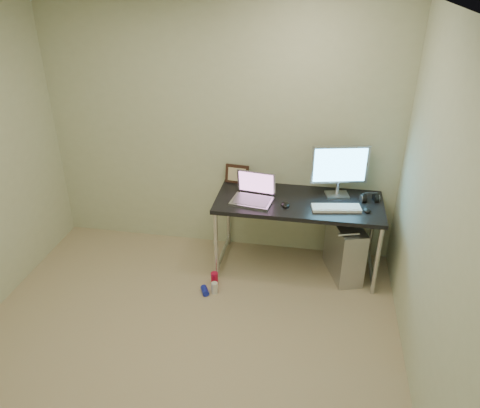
# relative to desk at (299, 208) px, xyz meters

# --- Properties ---
(floor) EXTENTS (3.50, 3.50, 0.00)m
(floor) POSITION_rel_desk_xyz_m (-0.82, -1.41, -0.67)
(floor) COLOR tan
(floor) RESTS_ON ground
(ceiling) EXTENTS (3.50, 3.50, 0.00)m
(ceiling) POSITION_rel_desk_xyz_m (-0.82, -1.41, 1.83)
(ceiling) COLOR silver
(ceiling) RESTS_ON ground
(wall_back) EXTENTS (3.50, 0.02, 2.50)m
(wall_back) POSITION_rel_desk_xyz_m (-0.82, 0.34, 0.58)
(wall_back) COLOR beige
(wall_back) RESTS_ON ground
(wall_right) EXTENTS (0.02, 3.50, 2.50)m
(wall_right) POSITION_rel_desk_xyz_m (0.93, -1.41, 0.58)
(wall_right) COLOR beige
(wall_right) RESTS_ON ground
(desk) EXTENTS (1.56, 0.68, 0.75)m
(desk) POSITION_rel_desk_xyz_m (0.00, 0.00, 0.00)
(desk) COLOR black
(desk) RESTS_ON ground
(tower_computer) EXTENTS (0.39, 0.58, 0.59)m
(tower_computer) POSITION_rel_desk_xyz_m (0.47, -0.03, -0.39)
(tower_computer) COLOR silver
(tower_computer) RESTS_ON ground
(cable_a) EXTENTS (0.01, 0.16, 0.69)m
(cable_a) POSITION_rel_desk_xyz_m (0.42, 0.29, -0.27)
(cable_a) COLOR black
(cable_a) RESTS_ON ground
(cable_b) EXTENTS (0.02, 0.11, 0.71)m
(cable_b) POSITION_rel_desk_xyz_m (0.51, 0.27, -0.29)
(cable_b) COLOR black
(cable_b) RESTS_ON ground
(can_red) EXTENTS (0.08, 0.08, 0.12)m
(can_red) POSITION_rel_desk_xyz_m (-0.73, -0.42, -0.61)
(can_red) COLOR red
(can_red) RESTS_ON ground
(can_white) EXTENTS (0.08, 0.08, 0.11)m
(can_white) POSITION_rel_desk_xyz_m (-0.70, -0.55, -0.61)
(can_white) COLOR white
(can_white) RESTS_ON ground
(can_blue) EXTENTS (0.10, 0.12, 0.06)m
(can_blue) POSITION_rel_desk_xyz_m (-0.79, -0.58, -0.64)
(can_blue) COLOR #1722B5
(can_blue) RESTS_ON ground
(laptop) EXTENTS (0.41, 0.35, 0.26)m
(laptop) POSITION_rel_desk_xyz_m (-0.42, -0.05, 0.14)
(laptop) COLOR #B2B3BA
(laptop) RESTS_ON desk
(monitor) EXTENTS (0.53, 0.20, 0.50)m
(monitor) POSITION_rel_desk_xyz_m (0.35, 0.18, 0.37)
(monitor) COLOR #B2B3BA
(monitor) RESTS_ON desk
(keyboard) EXTENTS (0.45, 0.21, 0.03)m
(keyboard) POSITION_rel_desk_xyz_m (0.34, -0.11, 0.09)
(keyboard) COLOR white
(keyboard) RESTS_ON desk
(mouse_right) EXTENTS (0.08, 0.11, 0.03)m
(mouse_right) POSITION_rel_desk_xyz_m (0.61, -0.10, 0.10)
(mouse_right) COLOR black
(mouse_right) RESTS_ON desk
(mouse_left) EXTENTS (0.09, 0.13, 0.04)m
(mouse_left) POSITION_rel_desk_xyz_m (-0.12, -0.13, 0.10)
(mouse_left) COLOR black
(mouse_left) RESTS_ON desk
(headphones) EXTENTS (0.18, 0.10, 0.11)m
(headphones) POSITION_rel_desk_xyz_m (0.65, 0.11, 0.11)
(headphones) COLOR black
(headphones) RESTS_ON desk
(picture_frame) EXTENTS (0.24, 0.09, 0.19)m
(picture_frame) POSITION_rel_desk_xyz_m (-0.64, 0.29, 0.17)
(picture_frame) COLOR black
(picture_frame) RESTS_ON desk
(webcam) EXTENTS (0.04, 0.03, 0.11)m
(webcam) POSITION_rel_desk_xyz_m (-0.35, 0.27, 0.16)
(webcam) COLOR silver
(webcam) RESTS_ON desk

